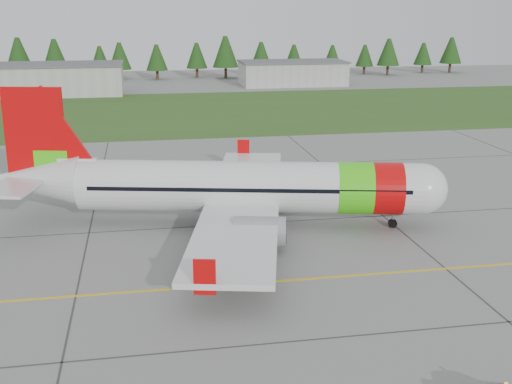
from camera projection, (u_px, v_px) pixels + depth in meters
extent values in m
plane|color=gray|center=(343.00, 337.00, 35.38)|extent=(320.00, 320.00, 0.00)
cylinder|color=silver|center=(250.00, 187.00, 52.67)|extent=(28.23, 10.30, 4.20)
sphere|color=silver|center=(421.00, 189.00, 52.06)|extent=(4.20, 4.20, 4.20)
cone|color=silver|center=(37.00, 180.00, 53.35)|extent=(8.28, 5.77, 4.20)
cube|color=black|center=(426.00, 184.00, 51.94)|extent=(2.30, 3.11, 0.60)
cylinder|color=#42DC10|center=(355.00, 188.00, 52.30)|extent=(3.68, 4.79, 4.28)
cylinder|color=#C30608|center=(387.00, 188.00, 52.18)|extent=(3.26, 4.70, 4.28)
cube|color=silver|center=(243.00, 200.00, 53.03)|extent=(13.41, 34.92, 0.39)
cube|color=#C30608|center=(243.00, 149.00, 69.35)|extent=(1.30, 0.48, 2.15)
cube|color=#C30608|center=(205.00, 277.00, 36.47)|extent=(1.30, 0.48, 2.15)
cylinder|color=gray|center=(265.00, 188.00, 58.80)|extent=(4.28, 3.06, 2.26)
cylinder|color=gray|center=(260.00, 231.00, 47.43)|extent=(4.28, 3.06, 2.26)
cube|color=#C30608|center=(35.00, 137.00, 52.34)|extent=(4.92, 1.48, 8.18)
cube|color=#42DC10|center=(52.00, 166.00, 52.95)|extent=(2.83, 1.06, 2.58)
cube|color=silver|center=(30.00, 177.00, 53.30)|extent=(6.10, 12.84, 0.24)
cylinder|color=slate|center=(393.00, 219.00, 52.87)|extent=(0.19, 0.19, 1.51)
cylinder|color=black|center=(393.00, 223.00, 52.98)|extent=(0.78, 0.46, 0.73)
cylinder|color=slate|center=(233.00, 203.00, 56.28)|extent=(0.24, 0.24, 2.05)
cylinder|color=black|center=(228.00, 208.00, 56.43)|extent=(1.20, 0.72, 1.12)
cylinder|color=slate|center=(227.00, 225.00, 50.49)|extent=(0.24, 0.24, 2.05)
cylinder|color=black|center=(222.00, 230.00, 50.64)|extent=(1.20, 0.72, 1.12)
imported|color=gold|center=(507.00, 374.00, 28.18)|extent=(1.56, 1.77, 3.97)
cube|color=#30561E|center=(201.00, 111.00, 112.93)|extent=(320.00, 50.00, 0.03)
cube|color=gold|center=(306.00, 279.00, 42.94)|extent=(120.00, 0.25, 0.02)
cube|color=#A8A8A3|center=(44.00, 80.00, 133.49)|extent=(32.00, 14.00, 6.00)
cube|color=#A8A8A3|center=(292.00, 74.00, 150.52)|extent=(24.00, 12.00, 5.20)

